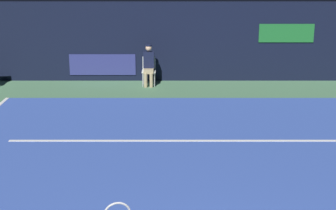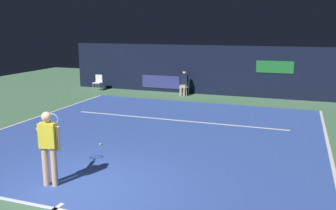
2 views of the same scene
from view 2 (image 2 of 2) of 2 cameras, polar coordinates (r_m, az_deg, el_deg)
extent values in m
plane|color=#4C7A56|center=(12.30, -1.75, -4.59)|extent=(32.37, 32.37, 0.00)
cube|color=#3856B2|center=(12.29, -1.75, -4.56)|extent=(10.83, 11.10, 0.01)
cube|color=white|center=(7.81, -17.31, -15.30)|extent=(10.83, 0.10, 0.01)
cube|color=white|center=(11.54, 24.05, -6.73)|extent=(0.10, 11.10, 0.01)
cube|color=white|center=(15.05, -21.13, -2.23)|extent=(0.10, 11.10, 0.01)
cube|color=white|center=(14.05, 1.16, -2.38)|extent=(8.45, 0.10, 0.01)
cube|color=white|center=(7.88, -16.86, -15.01)|extent=(0.10, 0.30, 0.01)
cube|color=black|center=(19.48, 6.84, 5.46)|extent=(16.14, 0.30, 2.60)
cube|color=navy|center=(20.24, -1.14, 3.66)|extent=(2.20, 0.04, 0.70)
cube|color=#1E6B2D|center=(18.83, 16.41, 5.75)|extent=(1.80, 0.04, 0.60)
cylinder|color=#DBAD89|center=(8.67, -17.43, -9.25)|extent=(0.14, 0.14, 0.92)
cylinder|color=#DBAD89|center=(8.75, -18.67, -9.15)|extent=(0.14, 0.14, 0.92)
cube|color=yellow|center=(8.47, -18.38, -4.53)|extent=(0.41, 0.31, 0.56)
sphere|color=#DBAD89|center=(8.37, -18.57, -1.77)|extent=(0.22, 0.22, 0.22)
cylinder|color=#DBAD89|center=(8.71, -19.12, -3.11)|extent=(0.22, 0.51, 0.09)
cylinder|color=#DBAD89|center=(8.43, -16.91, -5.07)|extent=(0.09, 0.09, 0.56)
cylinder|color=black|center=(8.97, -18.38, -2.62)|extent=(0.11, 0.30, 0.03)
torus|color=#B2B2B7|center=(9.22, -17.72, -2.18)|extent=(0.30, 0.11, 0.30)
cube|color=white|center=(19.17, 2.56, 2.90)|extent=(0.45, 0.41, 0.04)
cube|color=white|center=(19.32, 2.75, 3.66)|extent=(0.42, 0.04, 0.42)
cylinder|color=#B2B2B7|center=(19.11, 1.86, 2.17)|extent=(0.03, 0.03, 0.46)
cylinder|color=#B2B2B7|center=(18.99, 2.93, 2.10)|extent=(0.03, 0.03, 0.46)
cylinder|color=#B2B2B7|center=(19.43, 2.19, 2.33)|extent=(0.03, 0.03, 0.46)
cylinder|color=#B2B2B7|center=(19.31, 3.24, 2.26)|extent=(0.03, 0.03, 0.46)
cube|color=tan|center=(19.09, 2.49, 2.98)|extent=(0.33, 0.40, 0.14)
cylinder|color=tan|center=(18.99, 2.05, 2.11)|extent=(0.11, 0.11, 0.46)
cylinder|color=tan|center=(18.94, 2.57, 2.07)|extent=(0.11, 0.11, 0.46)
cube|color=#141933|center=(19.15, 2.61, 4.01)|extent=(0.34, 0.22, 0.52)
sphere|color=#DBAD89|center=(19.10, 2.62, 5.13)|extent=(0.20, 0.20, 0.20)
cylinder|color=#141933|center=(19.09, 2.62, 5.40)|extent=(0.19, 0.19, 0.04)
cube|color=white|center=(21.01, -11.03, 3.44)|extent=(0.45, 0.41, 0.04)
cube|color=white|center=(21.15, -10.79, 4.14)|extent=(0.42, 0.04, 0.42)
cylinder|color=#B2B2B7|center=(20.99, -11.67, 2.80)|extent=(0.03, 0.03, 0.44)
cylinder|color=#B2B2B7|center=(20.81, -10.78, 2.76)|extent=(0.03, 0.03, 0.44)
cylinder|color=#B2B2B7|center=(21.28, -11.22, 2.94)|extent=(0.03, 0.03, 0.44)
cylinder|color=#B2B2B7|center=(21.10, -10.33, 2.90)|extent=(0.03, 0.03, 0.44)
sphere|color=#CCE033|center=(11.31, -10.55, -6.07)|extent=(0.07, 0.07, 0.07)
camera|label=1|loc=(5.52, -46.54, 12.68)|focal=53.60mm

